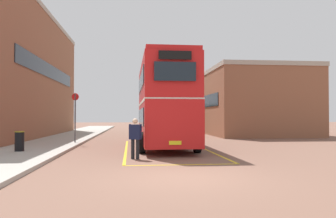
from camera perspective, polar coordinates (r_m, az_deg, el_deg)
The scene contains 10 objects.
ground_plane at distance 24.01m, azimuth -2.56°, elevation -5.34°, with size 135.60×135.60×0.00m, color brown.
sidewalk_left at distance 26.87m, azimuth -16.88°, elevation -4.70°, with size 4.00×57.60×0.14m, color #A39E93.
brick_building_left at distance 29.96m, azimuth -25.32°, elevation 5.25°, with size 6.60×21.76×10.06m.
depot_building_right at distance 34.30m, azimuth 13.04°, elevation 1.00°, with size 8.54×14.79×6.04m.
double_decker_bus at distance 18.82m, azimuth -0.72°, elevation 1.16°, with size 2.95×9.73×4.75m.
single_deck_bus at distance 38.62m, azimuth 0.15°, elevation -1.33°, with size 3.50×8.39×3.02m.
pedestrian_boarding at distance 13.70m, azimuth -5.56°, elevation -4.51°, with size 0.52×0.38×1.64m.
litter_bin at distance 16.83m, azimuth -23.78°, elevation -4.99°, with size 0.44×0.44×0.90m.
bus_stop_sign at distance 21.20m, azimuth -15.40°, elevation -0.67°, with size 0.43×0.13×2.98m.
bay_marking_yellow at distance 17.04m, azimuth -0.14°, elevation -7.04°, with size 4.36×11.73×0.01m.
Camera 1 is at (-1.32, -9.51, 1.75)m, focal length 36.12 mm.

